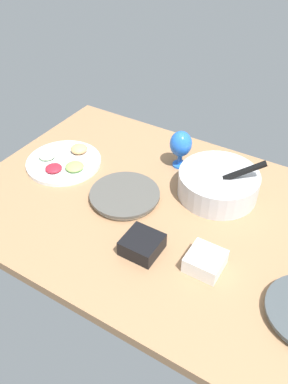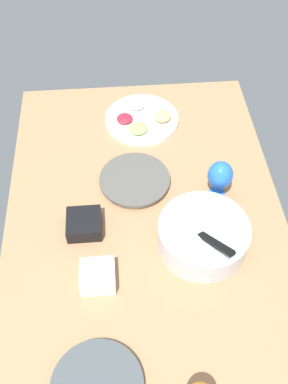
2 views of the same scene
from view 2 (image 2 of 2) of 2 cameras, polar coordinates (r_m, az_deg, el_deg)
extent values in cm
cube|color=#99704C|center=(165.36, 0.25, -4.23)|extent=(160.00, 104.00, 4.00)
cylinder|color=silver|center=(174.28, -1.21, 1.35)|extent=(25.61, 25.61, 1.91)
cylinder|color=#4E4C47|center=(173.11, -1.22, 1.68)|extent=(27.84, 27.84, 1.14)
cylinder|color=silver|center=(155.48, 7.63, -5.60)|extent=(31.70, 31.70, 10.28)
cylinder|color=white|center=(152.93, 7.75, -4.97)|extent=(28.53, 28.53, 1.85)
cube|color=black|center=(147.08, 8.25, -5.99)|extent=(21.31, 13.07, 12.96)
cylinder|color=silver|center=(199.71, -0.29, 9.38)|extent=(32.74, 32.74, 1.80)
ellipsoid|color=#8CC659|center=(192.08, -0.77, 8.19)|extent=(7.90, 7.90, 2.56)
ellipsoid|color=#F2A566|center=(197.37, 2.37, 9.73)|extent=(7.47, 7.47, 3.42)
ellipsoid|color=beige|center=(203.77, -1.04, 11.21)|extent=(7.47, 7.47, 2.65)
ellipsoid|color=red|center=(197.22, -2.51, 9.45)|extent=(7.11, 7.11, 2.21)
cylinder|color=blue|center=(173.40, 9.35, -0.16)|extent=(6.14, 6.14, 1.00)
cylinder|color=blue|center=(171.27, 9.47, 0.42)|extent=(2.00, 2.00, 4.55)
ellipsoid|color=blue|center=(165.23, 9.82, 2.17)|extent=(9.50, 9.50, 11.45)
cube|color=white|center=(149.41, -6.01, -10.77)|extent=(11.58, 11.58, 5.87)
cube|color=#F9E072|center=(147.77, -6.07, -10.43)|extent=(9.49, 9.49, 1.88)
cube|color=black|center=(160.94, -7.74, -4.12)|extent=(12.41, 12.41, 5.92)
cube|color=tan|center=(159.39, -7.81, -3.73)|extent=(10.17, 10.17, 1.90)
camera|label=1|loc=(1.07, -63.96, 4.64)|focal=37.08mm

